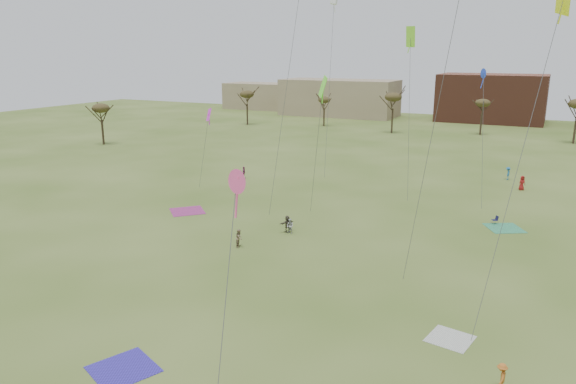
% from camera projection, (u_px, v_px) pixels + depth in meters
% --- Properties ---
extents(ground, '(260.00, 260.00, 0.00)m').
position_uv_depth(ground, '(213.00, 305.00, 38.15)').
color(ground, '#405A1C').
rests_on(ground, ground).
extents(spectator_fore_b, '(0.80, 0.93, 1.67)m').
position_uv_depth(spectator_fore_b, '(239.00, 238.00, 49.39)').
color(spectator_fore_b, '#8C7659').
rests_on(spectator_fore_b, ground).
extents(spectator_fore_c, '(1.25, 1.60, 1.70)m').
position_uv_depth(spectator_fore_c, '(287.00, 224.00, 53.46)').
color(spectator_fore_c, '#4C4636').
rests_on(spectator_fore_c, ground).
extents(flyer_mid_b, '(0.59, 1.00, 1.54)m').
position_uv_depth(flyer_mid_b, '(502.00, 377.00, 28.38)').
color(flyer_mid_b, '#BD6623').
rests_on(flyer_mid_b, ground).
extents(spectator_mid_d, '(0.73, 1.10, 1.74)m').
position_uv_depth(spectator_mid_d, '(244.00, 173.00, 76.19)').
color(spectator_mid_d, '#994076').
rests_on(spectator_mid_d, ground).
extents(spectator_mid_e, '(0.87, 0.75, 1.51)m').
position_uv_depth(spectator_mid_e, '(290.00, 226.00, 53.03)').
color(spectator_mid_e, '#B9B9B9').
rests_on(spectator_mid_e, ground).
extents(flyer_far_b, '(1.08, 1.07, 1.89)m').
position_uv_depth(flyer_far_b, '(522.00, 183.00, 69.81)').
color(flyer_far_b, maroon).
rests_on(flyer_far_b, ground).
extents(flyer_far_c, '(0.72, 1.20, 1.80)m').
position_uv_depth(flyer_far_c, '(508.00, 173.00, 75.52)').
color(flyer_far_c, '#21679B').
rests_on(flyer_far_c, ground).
extents(blanket_blue, '(4.36, 4.36, 0.03)m').
position_uv_depth(blanket_blue, '(123.00, 369.00, 30.40)').
color(blanket_blue, '#3629B3').
rests_on(blanket_blue, ground).
extents(blanket_cream, '(2.98, 2.98, 0.03)m').
position_uv_depth(blanket_cream, '(450.00, 339.00, 33.63)').
color(blanket_cream, silver).
rests_on(blanket_cream, ground).
extents(blanket_plum, '(5.09, 5.09, 0.03)m').
position_uv_depth(blanket_plum, '(187.00, 211.00, 60.67)').
color(blanket_plum, '#A03179').
rests_on(blanket_plum, ground).
extents(blanket_olive, '(4.54, 4.54, 0.03)m').
position_uv_depth(blanket_olive, '(504.00, 228.00, 54.79)').
color(blanket_olive, '#379968').
rests_on(blanket_olive, ground).
extents(camp_chair_right, '(0.73, 0.72, 0.87)m').
position_uv_depth(camp_chair_right, '(495.00, 222.00, 56.11)').
color(camp_chair_right, '#15163B').
rests_on(camp_chair_right, ground).
extents(kites_aloft, '(53.47, 55.25, 24.60)m').
position_uv_depth(kites_aloft, '(348.00, 17.00, 56.13)').
color(kites_aloft, teal).
rests_on(kites_aloft, ground).
extents(tree_line, '(117.44, 49.32, 8.91)m').
position_uv_depth(tree_line, '(426.00, 106.00, 106.17)').
color(tree_line, '#3A2B1E').
rests_on(tree_line, ground).
extents(building_tan, '(32.00, 14.00, 10.00)m').
position_uv_depth(building_tan, '(339.00, 98.00, 151.64)').
color(building_tan, '#937F60').
rests_on(building_tan, ground).
extents(building_brick, '(26.00, 16.00, 12.00)m').
position_uv_depth(building_brick, '(492.00, 98.00, 138.50)').
color(building_brick, brown).
rests_on(building_brick, ground).
extents(building_tan_west, '(20.00, 12.00, 8.00)m').
position_uv_depth(building_tan_west, '(259.00, 96.00, 170.87)').
color(building_tan_west, '#937F60').
rests_on(building_tan_west, ground).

